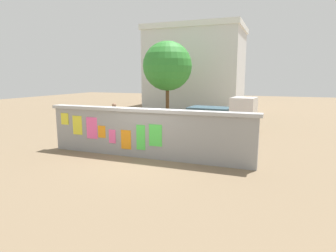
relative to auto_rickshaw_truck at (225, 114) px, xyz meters
name	(u,v)px	position (x,y,z in m)	size (l,w,h in m)	color
ground	(201,124)	(-1.75, 1.61, -0.90)	(60.00, 60.00, 0.00)	#7A664C
poster_wall	(145,133)	(-1.75, -6.39, 0.02)	(8.01, 0.42, 1.79)	gray
auto_rickshaw_truck	(225,114)	(0.00, 0.00, 0.00)	(3.72, 1.82, 1.85)	black
motorcycle	(176,136)	(-1.27, -4.47, -0.44)	(1.89, 0.60, 0.87)	black
bicycle_near	(134,124)	(-4.67, -1.71, -0.54)	(1.65, 0.61, 0.95)	black
person_walking	(114,116)	(-4.97, -3.24, 0.09)	(0.39, 0.39, 1.62)	#338CBF
person_bystander	(199,130)	(0.00, -5.50, 0.09)	(0.44, 0.44, 1.62)	purple
tree_roadside	(167,66)	(-5.34, 5.07, 2.82)	(3.72, 3.72, 5.59)	brown
building_background	(196,67)	(-5.12, 12.33, 2.97)	(9.13, 6.74, 7.70)	silver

